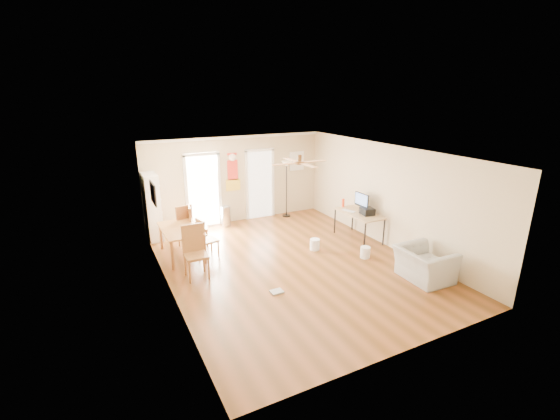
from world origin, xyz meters
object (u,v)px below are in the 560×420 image
trash_can (226,216)px  computer_desk (358,226)px  dining_chair_right_b (208,238)px  dining_chair_right_a (199,226)px  armchair (424,264)px  wastebasket_a (315,244)px  torchiere_lamp (286,189)px  wastebasket_b (365,252)px  dining_table (182,242)px  printer (367,211)px  dining_chair_near (196,253)px  dining_chair_far (182,224)px  bookshelf (152,207)px

trash_can → computer_desk: 3.86m
dining_chair_right_b → computer_desk: bearing=-112.1°
dining_chair_right_a → armchair: bearing=-124.2°
computer_desk → wastebasket_a: (-1.43, -0.10, -0.23)m
computer_desk → dining_chair_right_a: bearing=159.2°
dining_chair_right_b → torchiere_lamp: bearing=-70.8°
dining_chair_right_a → wastebasket_b: dining_chair_right_a is taller
computer_desk → wastebasket_b: computer_desk is taller
dining_chair_right_a → armchair: 5.47m
dining_chair_right_b → armchair: dining_chair_right_b is taller
dining_table → printer: bearing=-15.0°
trash_can → wastebasket_a: trash_can is taller
dining_chair_near → trash_can: (1.62, 2.82, -0.26)m
printer → dining_chair_far: bearing=164.8°
armchair → wastebasket_b: bearing=18.0°
dining_chair_right_b → dining_chair_far: size_ratio=0.93×
dining_table → trash_can: size_ratio=2.37×
dining_chair_right_b → armchair: bearing=-142.5°
dining_table → armchair: dining_table is taller
computer_desk → printer: printer is taller
torchiere_lamp → wastebasket_a: 2.87m
trash_can → computer_desk: size_ratio=0.44×
dining_chair_far → dining_chair_right_b: bearing=93.3°
bookshelf → dining_chair_far: 0.96m
bookshelf → wastebasket_a: bearing=-32.3°
dining_table → printer: size_ratio=4.14×
torchiere_lamp → dining_table: bearing=-156.8°
dining_chair_near → wastebasket_a: (3.05, 0.13, -0.43)m
dining_chair_right_b → torchiere_lamp: torchiere_lamp is taller
dining_table → dining_chair_right_a: size_ratio=1.35×
torchiere_lamp → wastebasket_a: bearing=-102.7°
dining_chair_right_a → trash_can: bearing=-32.6°
bookshelf → torchiere_lamp: (4.09, 0.07, -0.00)m
dining_chair_near → trash_can: dining_chair_near is taller
torchiere_lamp → wastebasket_b: bearing=-86.6°
dining_chair_right_a → wastebasket_a: bearing=-109.8°
dining_chair_far → wastebasket_b: bearing=128.8°
dining_chair_right_a → dining_chair_far: 0.52m
printer → dining_chair_right_b: bearing=177.9°
dining_chair_right_b → wastebasket_a: 2.66m
bookshelf → wastebasket_b: size_ratio=6.53×
torchiere_lamp → printer: (0.92, -2.81, -0.06)m
dining_table → dining_chair_far: 0.90m
dining_chair_right_a → dining_chair_right_b: dining_chair_right_a is taller
wastebasket_a → dining_chair_near: bearing=-177.6°
printer → armchair: bearing=-87.3°
trash_can → torchiere_lamp: torchiere_lamp is taller
wastebasket_b → computer_desk: bearing=60.4°
trash_can → armchair: bearing=-62.5°
dining_table → armchair: size_ratio=1.35×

